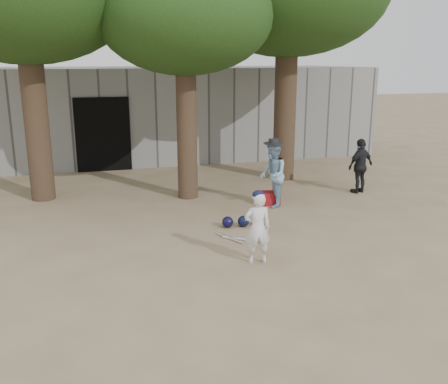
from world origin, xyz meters
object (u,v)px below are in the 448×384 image
object	(u,v)px
red_bag	(270,198)
boy_player	(258,228)
spectator_dark	(360,166)
spectator_blue	(273,175)

from	to	relation	value
red_bag	boy_player	bearing A→B (deg)	-114.78
boy_player	red_bag	xyz separation A→B (m)	(1.45, 3.14, -0.45)
boy_player	spectator_dark	distance (m)	5.33
spectator_blue	spectator_dark	world-z (taller)	spectator_blue
spectator_blue	spectator_dark	bearing A→B (deg)	114.95
boy_player	red_bag	size ratio (longest dim) A/B	2.87
boy_player	spectator_blue	distance (m)	3.32
spectator_blue	spectator_dark	size ratio (longest dim) A/B	1.08
boy_player	spectator_blue	bearing A→B (deg)	-108.30
spectator_blue	red_bag	xyz separation A→B (m)	(0.02, 0.15, -0.59)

